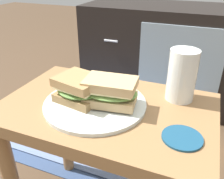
# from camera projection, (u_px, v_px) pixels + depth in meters

# --- Properties ---
(side_table) EXTENTS (0.56, 0.36, 0.46)m
(side_table) POSITION_uv_depth(u_px,v_px,m) (107.00, 132.00, 0.68)
(side_table) COLOR olive
(side_table) RESTS_ON ground
(tv_cabinet) EXTENTS (0.96, 0.46, 0.58)m
(tv_cabinet) POSITION_uv_depth(u_px,v_px,m) (164.00, 54.00, 1.50)
(tv_cabinet) COLOR black
(tv_cabinet) RESTS_ON ground
(area_rug) EXTENTS (1.17, 0.66, 0.01)m
(area_rug) POSITION_uv_depth(u_px,v_px,m) (83.00, 128.00, 1.30)
(area_rug) COLOR #384C72
(area_rug) RESTS_ON ground
(plate) EXTENTS (0.27, 0.27, 0.01)m
(plate) POSITION_uv_depth(u_px,v_px,m) (95.00, 103.00, 0.63)
(plate) COLOR silver
(plate) RESTS_ON side_table
(sandwich_front) EXTENTS (0.14, 0.12, 0.07)m
(sandwich_front) POSITION_uv_depth(u_px,v_px,m) (79.00, 89.00, 0.63)
(sandwich_front) COLOR #9E7A4C
(sandwich_front) RESTS_ON plate
(sandwich_back) EXTENTS (0.15, 0.11, 0.07)m
(sandwich_back) POSITION_uv_depth(u_px,v_px,m) (110.00, 91.00, 0.60)
(sandwich_back) COLOR tan
(sandwich_back) RESTS_ON plate
(beer_glass) EXTENTS (0.08, 0.08, 0.14)m
(beer_glass) POSITION_uv_depth(u_px,v_px,m) (182.00, 76.00, 0.63)
(beer_glass) COLOR silver
(beer_glass) RESTS_ON side_table
(coaster) EXTENTS (0.09, 0.09, 0.01)m
(coaster) POSITION_uv_depth(u_px,v_px,m) (182.00, 138.00, 0.51)
(coaster) COLOR navy
(coaster) RESTS_ON side_table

